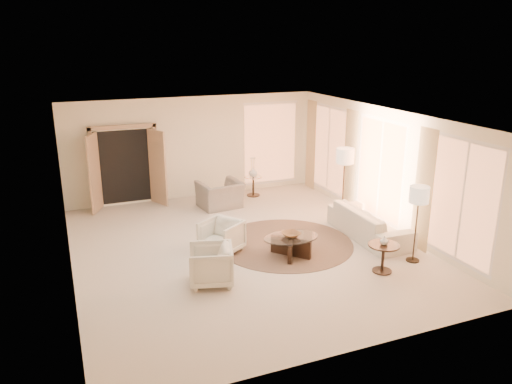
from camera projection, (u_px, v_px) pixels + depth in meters
name	position (u px, v px, depth m)	size (l,w,h in m)	color
room	(245.00, 186.00, 10.25)	(7.04, 8.04, 2.83)	beige
windows_right	(382.00, 171.00, 11.60)	(0.10, 6.40, 2.40)	#FA9C64
window_back_corner	(270.00, 143.00, 14.59)	(1.70, 0.10, 2.40)	#FA9C64
curtains_right	(359.00, 164.00, 12.39)	(0.06, 5.20, 2.60)	tan
french_doors	(126.00, 167.00, 13.05)	(1.95, 0.66, 2.16)	tan
area_rug	(285.00, 243.00, 10.91)	(2.97, 2.97, 0.01)	#3B291F
sofa	(369.00, 223.00, 11.20)	(2.28, 0.89, 0.67)	silver
armchair_left	(221.00, 235.00, 10.37)	(0.75, 0.70, 0.77)	silver
armchair_right	(211.00, 263.00, 9.05)	(0.77, 0.72, 0.79)	silver
accent_chair	(220.00, 190.00, 13.11)	(1.08, 0.70, 0.94)	gray
coffee_table	(291.00, 244.00, 10.22)	(1.29, 1.29, 0.43)	black
end_table	(383.00, 253.00, 9.49)	(0.60, 0.60, 0.56)	black
side_table	(253.00, 184.00, 14.13)	(0.49, 0.49, 0.56)	#2F261C
floor_lamp_near	(345.00, 159.00, 12.02)	(0.43, 0.43, 1.77)	#2F261C
floor_lamp_far	(419.00, 198.00, 9.68)	(0.38, 0.38, 1.57)	#2F261C
bowl	(291.00, 235.00, 10.16)	(0.37, 0.37, 0.09)	brown
end_vase	(384.00, 241.00, 9.42)	(0.16, 0.16, 0.17)	white
side_vase	(253.00, 172.00, 14.02)	(0.26, 0.26, 0.27)	white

